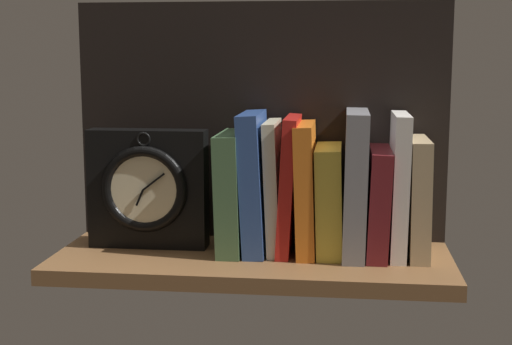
{
  "coord_description": "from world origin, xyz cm",
  "views": [
    {
      "loc": [
        14.66,
        -116.21,
        32.37
      ],
      "look_at": [
        0.22,
        3.27,
        13.09
      ],
      "focal_mm": 51.85,
      "sensor_mm": 36.0,
      "label": 1
    }
  ],
  "objects_px": {
    "book_orange_pandolfini": "(306,188)",
    "book_yellow_seinlanguage": "(329,200)",
    "book_blue_modern": "(256,182)",
    "book_gray_chess": "(355,183)",
    "book_cream_twain": "(274,186)",
    "book_red_requiem": "(289,185)",
    "book_tan_shortstories": "(418,197)",
    "book_green_romantic": "(233,191)",
    "framed_clock": "(147,189)",
    "book_maroon_dawkins": "(378,202)",
    "book_white_catcher": "(398,185)"
  },
  "relations": [
    {
      "from": "book_orange_pandolfini",
      "to": "framed_clock",
      "type": "height_order",
      "value": "book_orange_pandolfini"
    },
    {
      "from": "book_gray_chess",
      "to": "framed_clock",
      "type": "distance_m",
      "value": 0.35
    },
    {
      "from": "book_maroon_dawkins",
      "to": "book_white_catcher",
      "type": "xyz_separation_m",
      "value": [
        0.03,
        0.0,
        0.03
      ]
    },
    {
      "from": "book_maroon_dawkins",
      "to": "book_tan_shortstories",
      "type": "bearing_deg",
      "value": 0.0
    },
    {
      "from": "book_orange_pandolfini",
      "to": "book_tan_shortstories",
      "type": "distance_m",
      "value": 0.18
    },
    {
      "from": "book_yellow_seinlanguage",
      "to": "book_blue_modern",
      "type": "bearing_deg",
      "value": 180.0
    },
    {
      "from": "book_green_romantic",
      "to": "book_tan_shortstories",
      "type": "distance_m",
      "value": 0.3
    },
    {
      "from": "book_gray_chess",
      "to": "book_blue_modern",
      "type": "bearing_deg",
      "value": 180.0
    },
    {
      "from": "book_yellow_seinlanguage",
      "to": "book_white_catcher",
      "type": "xyz_separation_m",
      "value": [
        0.11,
        0.0,
        0.03
      ]
    },
    {
      "from": "book_red_requiem",
      "to": "book_orange_pandolfini",
      "type": "distance_m",
      "value": 0.03
    },
    {
      "from": "book_tan_shortstories",
      "to": "framed_clock",
      "type": "bearing_deg",
      "value": -179.34
    },
    {
      "from": "book_gray_chess",
      "to": "book_tan_shortstories",
      "type": "bearing_deg",
      "value": 0.0
    },
    {
      "from": "book_cream_twain",
      "to": "book_red_requiem",
      "type": "bearing_deg",
      "value": 0.0
    },
    {
      "from": "book_orange_pandolfini",
      "to": "book_white_catcher",
      "type": "height_order",
      "value": "book_white_catcher"
    },
    {
      "from": "book_blue_modern",
      "to": "book_gray_chess",
      "type": "distance_m",
      "value": 0.16
    },
    {
      "from": "book_orange_pandolfini",
      "to": "book_gray_chess",
      "type": "relative_size",
      "value": 0.91
    },
    {
      "from": "book_gray_chess",
      "to": "book_maroon_dawkins",
      "type": "distance_m",
      "value": 0.05
    },
    {
      "from": "book_cream_twain",
      "to": "book_orange_pandolfini",
      "type": "xyz_separation_m",
      "value": [
        0.05,
        0.0,
        -0.0
      ]
    },
    {
      "from": "book_blue_modern",
      "to": "book_yellow_seinlanguage",
      "type": "xyz_separation_m",
      "value": [
        0.12,
        0.0,
        -0.03
      ]
    },
    {
      "from": "book_yellow_seinlanguage",
      "to": "framed_clock",
      "type": "xyz_separation_m",
      "value": [
        -0.3,
        -0.01,
        0.01
      ]
    },
    {
      "from": "book_white_catcher",
      "to": "book_blue_modern",
      "type": "bearing_deg",
      "value": 180.0
    },
    {
      "from": "book_gray_chess",
      "to": "book_orange_pandolfini",
      "type": "bearing_deg",
      "value": 180.0
    },
    {
      "from": "book_orange_pandolfini",
      "to": "book_gray_chess",
      "type": "height_order",
      "value": "book_gray_chess"
    },
    {
      "from": "book_yellow_seinlanguage",
      "to": "book_red_requiem",
      "type": "bearing_deg",
      "value": 180.0
    },
    {
      "from": "book_tan_shortstories",
      "to": "book_maroon_dawkins",
      "type": "bearing_deg",
      "value": 180.0
    },
    {
      "from": "book_gray_chess",
      "to": "book_tan_shortstories",
      "type": "height_order",
      "value": "book_gray_chess"
    },
    {
      "from": "book_blue_modern",
      "to": "book_white_catcher",
      "type": "xyz_separation_m",
      "value": [
        0.23,
        0.0,
        0.0
      ]
    },
    {
      "from": "book_cream_twain",
      "to": "book_maroon_dawkins",
      "type": "height_order",
      "value": "book_cream_twain"
    },
    {
      "from": "book_orange_pandolfini",
      "to": "book_yellow_seinlanguage",
      "type": "height_order",
      "value": "book_orange_pandolfini"
    },
    {
      "from": "book_green_romantic",
      "to": "framed_clock",
      "type": "distance_m",
      "value": 0.14
    },
    {
      "from": "book_red_requiem",
      "to": "book_white_catcher",
      "type": "bearing_deg",
      "value": 0.0
    },
    {
      "from": "book_blue_modern",
      "to": "framed_clock",
      "type": "distance_m",
      "value": 0.18
    },
    {
      "from": "book_cream_twain",
      "to": "book_gray_chess",
      "type": "distance_m",
      "value": 0.13
    },
    {
      "from": "book_red_requiem",
      "to": "book_yellow_seinlanguage",
      "type": "height_order",
      "value": "book_red_requiem"
    },
    {
      "from": "book_cream_twain",
      "to": "framed_clock",
      "type": "height_order",
      "value": "book_cream_twain"
    },
    {
      "from": "book_yellow_seinlanguage",
      "to": "book_orange_pandolfini",
      "type": "bearing_deg",
      "value": 180.0
    },
    {
      "from": "book_maroon_dawkins",
      "to": "book_tan_shortstories",
      "type": "height_order",
      "value": "book_tan_shortstories"
    },
    {
      "from": "book_maroon_dawkins",
      "to": "book_tan_shortstories",
      "type": "xyz_separation_m",
      "value": [
        0.06,
        0.0,
        0.01
      ]
    },
    {
      "from": "book_maroon_dawkins",
      "to": "book_yellow_seinlanguage",
      "type": "bearing_deg",
      "value": 180.0
    },
    {
      "from": "book_red_requiem",
      "to": "book_white_catcher",
      "type": "relative_size",
      "value": 0.97
    },
    {
      "from": "book_yellow_seinlanguage",
      "to": "book_gray_chess",
      "type": "height_order",
      "value": "book_gray_chess"
    },
    {
      "from": "book_cream_twain",
      "to": "book_yellow_seinlanguage",
      "type": "bearing_deg",
      "value": 0.0
    },
    {
      "from": "book_maroon_dawkins",
      "to": "framed_clock",
      "type": "bearing_deg",
      "value": -179.23
    },
    {
      "from": "book_orange_pandolfini",
      "to": "book_white_catcher",
      "type": "bearing_deg",
      "value": 0.0
    },
    {
      "from": "book_red_requiem",
      "to": "book_yellow_seinlanguage",
      "type": "relative_size",
      "value": 1.27
    },
    {
      "from": "book_orange_pandolfini",
      "to": "book_yellow_seinlanguage",
      "type": "bearing_deg",
      "value": 0.0
    },
    {
      "from": "book_yellow_seinlanguage",
      "to": "book_tan_shortstories",
      "type": "height_order",
      "value": "book_tan_shortstories"
    },
    {
      "from": "book_blue_modern",
      "to": "book_yellow_seinlanguage",
      "type": "distance_m",
      "value": 0.12
    },
    {
      "from": "book_yellow_seinlanguage",
      "to": "book_gray_chess",
      "type": "distance_m",
      "value": 0.05
    },
    {
      "from": "book_green_romantic",
      "to": "book_orange_pandolfini",
      "type": "xyz_separation_m",
      "value": [
        0.12,
        0.0,
        0.01
      ]
    }
  ]
}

